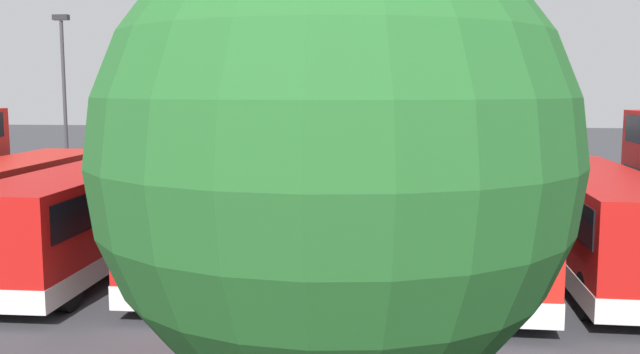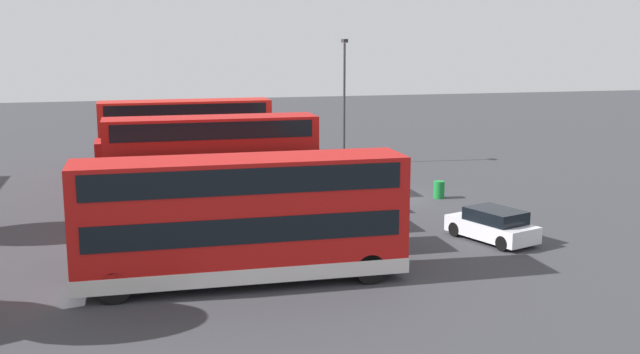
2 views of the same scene
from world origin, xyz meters
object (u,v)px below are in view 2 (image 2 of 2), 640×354
Objects in this scene: bus_double_decker_near_end at (242,217)px; waste_bin_yellow at (439,190)px; car_hatchback_silver at (493,225)px; lamp_post_tall at (344,92)px; bus_double_decker_far_end at (186,132)px; bus_single_deck_third at (220,200)px; bus_single_deck_sixth at (196,160)px; car_small_green at (299,145)px; bus_double_decker_fifth at (212,156)px; bus_single_deck_fourth at (226,184)px; bus_single_deck_seventh at (201,151)px; bus_single_deck_second at (237,217)px.

waste_bin_yellow is (11.71, -12.60, -1.97)m from bus_double_decker_near_end.
car_hatchback_silver is 0.51× the size of lamp_post_tall.
bus_single_deck_third is at bearing -179.92° from bus_double_decker_far_end.
bus_double_decker_near_end reaches higher than bus_single_deck_sixth.
bus_single_deck_sixth reaches higher than car_small_green.
bus_single_deck_third is 23.77m from car_small_green.
bus_double_decker_fifth is 12.46m from waste_bin_yellow.
bus_single_deck_third is at bearing -0.38° from bus_double_decker_near_end.
car_small_green is at bearing -38.44° from bus_single_deck_sixth.
car_small_green is (3.95, -8.69, -1.75)m from bus_double_decker_far_end.
bus_single_deck_sixth is (7.56, 0.78, 0.00)m from bus_single_deck_fourth.
bus_double_decker_near_end is 21.42m from bus_single_deck_seventh.
bus_double_decker_far_end is at bearing 9.69° from bus_single_deck_seventh.
waste_bin_yellow is at bearing -167.24° from car_small_green.
bus_single_deck_seventh is (11.00, 0.16, 0.00)m from bus_single_deck_fourth.
bus_single_deck_fourth is 0.93× the size of bus_single_deck_seventh.
bus_single_deck_second is 2.40× the size of car_hatchback_silver.
car_small_green is (25.45, -8.40, -0.92)m from bus_single_deck_second.
bus_single_deck_seventh is 11.07m from car_small_green.
bus_double_decker_near_end reaches higher than bus_single_deck_fourth.
bus_double_decker_fifth is 0.99× the size of bus_double_decker_far_end.
bus_single_deck_fourth is 11.00m from bus_single_deck_seventh.
bus_single_deck_second and bus_single_deck_seventh have the same top height.
lamp_post_tall is (23.97, -10.75, 2.52)m from bus_double_decker_near_end.
waste_bin_yellow is at bearing -47.11° from bus_double_decker_near_end.
bus_double_decker_near_end is at bearing 177.84° from bus_double_decker_fifth.
bus_double_decker_far_end is (21.50, 0.28, 0.83)m from bus_single_deck_second.
bus_single_deck_second is 0.97× the size of bus_single_deck_third.
bus_single_deck_second is at bearing -175.55° from bus_single_deck_third.
car_small_green is (7.52, -8.08, -0.92)m from bus_single_deck_seventh.
bus_single_deck_fourth is at bearing -174.14° from bus_single_deck_sixth.
bus_single_deck_fourth is at bearing -3.99° from bus_single_deck_second.
bus_single_deck_third reaches higher than car_small_green.
bus_double_decker_far_end reaches higher than bus_single_deck_third.
car_hatchback_silver is at bearing -178.43° from lamp_post_tall.
car_hatchback_silver is at bearing -125.22° from bus_single_deck_fourth.
car_hatchback_silver is at bearing -75.37° from bus_double_decker_near_end.
bus_double_decker_far_end is (3.57, 0.61, 0.83)m from bus_single_deck_seventh.
bus_single_deck_second is at bearing -179.24° from bus_double_decker_far_end.
bus_single_deck_fourth is 0.99× the size of bus_double_decker_fifth.
bus_single_deck_second is 1.22× the size of lamp_post_tall.
car_hatchback_silver is 26.09m from car_small_green.
car_hatchback_silver is at bearing -152.80° from bus_double_decker_far_end.
bus_single_deck_sixth is at bearing 119.23° from lamp_post_tall.
bus_single_deck_sixth is 18.81m from car_hatchback_silver.
lamp_post_tall is at bearing -45.89° from bus_double_decker_fifth.
car_small_green reaches higher than waste_bin_yellow.
car_hatchback_silver is (-3.84, -11.28, -0.92)m from bus_single_deck_third.
bus_single_deck_third reaches higher than waste_bin_yellow.
bus_single_deck_fourth is at bearing -179.18° from bus_single_deck_seventh.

